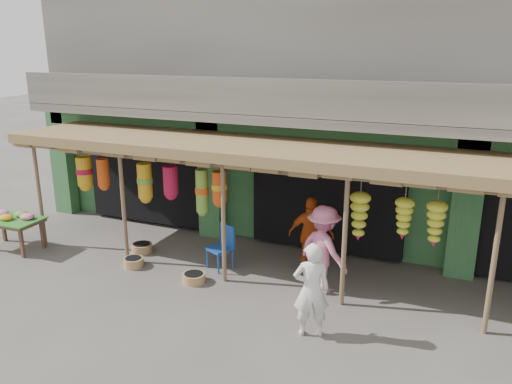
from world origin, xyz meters
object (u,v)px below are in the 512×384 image
at_px(blue_chair, 223,244).
at_px(person_front, 311,290).
at_px(person_vendor, 311,235).
at_px(person_shopper, 323,249).
at_px(flower_table, 12,220).

distance_m(blue_chair, person_front, 3.20).
height_order(person_vendor, person_shopper, person_shopper).
xyz_separation_m(blue_chair, person_vendor, (1.84, 0.59, 0.30)).
bearing_deg(person_vendor, person_front, 99.06).
relative_size(person_front, person_shopper, 0.94).
height_order(blue_chair, person_vendor, person_vendor).
height_order(flower_table, person_shopper, person_shopper).
distance_m(person_front, person_shopper, 1.65).
bearing_deg(person_front, flower_table, -29.36).
xyz_separation_m(person_vendor, person_shopper, (0.50, -0.79, 0.05)).
distance_m(blue_chair, person_vendor, 1.95).
distance_m(person_front, person_vendor, 2.54).
relative_size(flower_table, person_front, 0.93).
xyz_separation_m(blue_chair, person_front, (2.60, -1.83, 0.29)).
bearing_deg(person_vendor, flower_table, 4.91).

